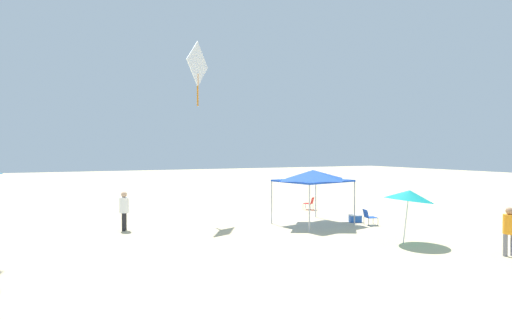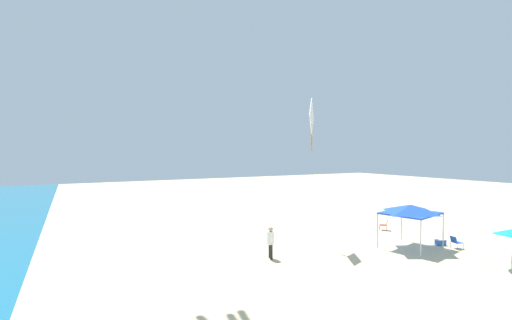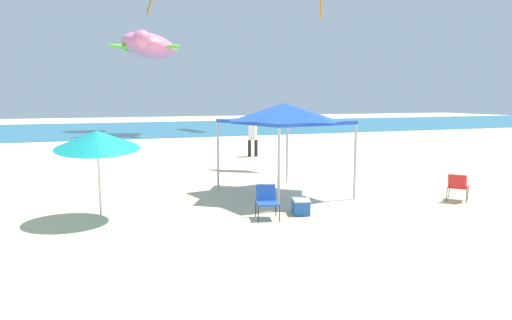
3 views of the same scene
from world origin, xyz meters
name	(u,v)px [view 2 (image 2 of 3)]	position (x,y,z in m)	size (l,w,h in m)	color
ground	(366,240)	(0.00, 0.00, -0.05)	(120.00, 120.00, 0.10)	beige
canopy_tent	(411,209)	(-2.97, -0.86, 2.52)	(3.51, 3.92, 2.84)	#B7B7BC
folding_chair_right_of_tent	(456,241)	(-4.52, -3.27, 0.47)	(0.65, 0.73, 0.82)	black
folding_chair_facing_ocean	(385,224)	(1.38, -3.49, 0.47)	(0.81, 0.80, 0.82)	black
cooler_box	(440,242)	(-3.53, -3.19, 0.20)	(0.58, 0.71, 0.40)	blue
person_by_tent	(271,240)	(-0.57, 8.33, 1.10)	(0.49, 0.45, 1.87)	black
kite_diamond_white	(312,118)	(0.96, 4.18, 8.54)	(1.84, 1.79, 3.60)	white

